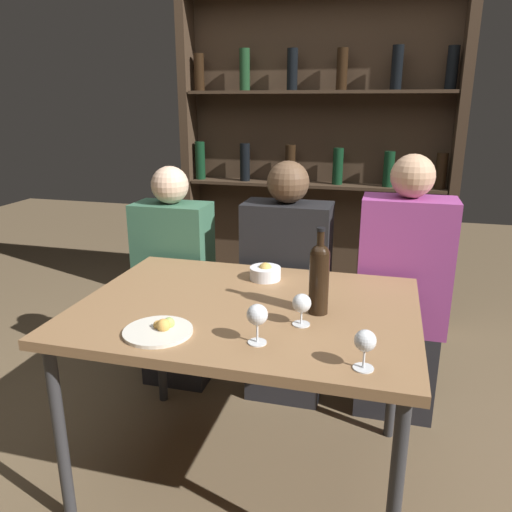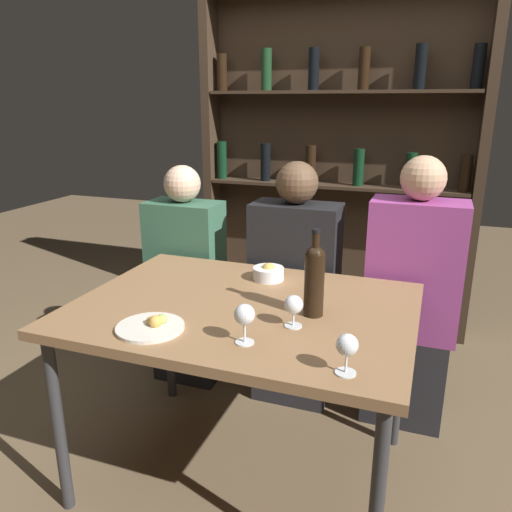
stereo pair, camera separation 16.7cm
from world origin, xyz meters
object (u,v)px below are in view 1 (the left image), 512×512
object	(u,v)px
seated_person_right	(401,299)
wine_glass_0	(257,316)
snack_bowl	(266,273)
wine_glass_2	(365,342)
wine_glass_1	(302,304)
food_plate_0	(159,330)
seated_person_center	(286,293)
seated_person_left	(175,286)
wine_bottle	(319,275)

from	to	relation	value
seated_person_right	wine_glass_0	bearing A→B (deg)	-117.26
snack_bowl	wine_glass_2	bearing A→B (deg)	-55.78
wine_glass_1	food_plate_0	bearing A→B (deg)	-157.72
wine_glass_1	wine_glass_2	world-z (taller)	wine_glass_2
wine_glass_2	seated_person_center	distance (m)	1.09
wine_glass_1	seated_person_left	distance (m)	1.11
wine_glass_2	seated_person_left	distance (m)	1.43
wine_glass_0	seated_person_left	xyz separation A→B (m)	(-0.68, 0.90, -0.29)
wine_glass_2	food_plate_0	distance (m)	0.67
wine_bottle	seated_person_center	world-z (taller)	seated_person_center
wine_glass_1	snack_bowl	world-z (taller)	wine_glass_1
wine_glass_0	seated_person_right	world-z (taller)	seated_person_right
wine_glass_1	seated_person_right	size ratio (longest dim) A/B	0.09
food_plate_0	wine_glass_0	bearing A→B (deg)	2.06
seated_person_left	seated_person_right	xyz separation A→B (m)	(1.15, 0.00, 0.04)
wine_bottle	food_plate_0	distance (m)	0.58
wine_glass_0	snack_bowl	xyz separation A→B (m)	(-0.11, 0.58, -0.06)
snack_bowl	seated_person_left	size ratio (longest dim) A/B	0.11
wine_bottle	seated_person_left	distance (m)	1.09
wine_glass_1	food_plate_0	distance (m)	0.48
seated_person_center	wine_bottle	bearing A→B (deg)	-68.75
food_plate_0	seated_person_right	xyz separation A→B (m)	(0.79, 0.91, -0.17)
snack_bowl	seated_person_center	size ratio (longest dim) A/B	0.11
wine_glass_2	seated_person_right	xyz separation A→B (m)	(0.13, 0.97, -0.24)
wine_bottle	seated_person_left	xyz separation A→B (m)	(-0.83, 0.61, -0.34)
wine_glass_0	food_plate_0	world-z (taller)	wine_glass_0
wine_glass_1	snack_bowl	size ratio (longest dim) A/B	0.85
snack_bowl	wine_bottle	bearing A→B (deg)	-48.02
wine_glass_2	snack_bowl	size ratio (longest dim) A/B	0.91
wine_glass_1	seated_person_center	xyz separation A→B (m)	(-0.20, 0.73, -0.26)
wine_glass_2	wine_glass_0	bearing A→B (deg)	167.19
food_plate_0	snack_bowl	world-z (taller)	snack_bowl
wine_glass_2	seated_person_left	size ratio (longest dim) A/B	0.10
seated_person_left	seated_person_right	bearing A→B (deg)	0.00
wine_glass_1	wine_glass_0	bearing A→B (deg)	-123.29
wine_glass_2	seated_person_right	bearing A→B (deg)	82.35
seated_person_right	seated_person_left	bearing A→B (deg)	180.00
seated_person_left	seated_person_right	world-z (taller)	seated_person_right
wine_glass_0	seated_person_right	bearing A→B (deg)	62.74
wine_glass_0	seated_person_left	size ratio (longest dim) A/B	0.11
seated_person_left	seated_person_center	world-z (taller)	seated_person_center
wine_glass_0	wine_glass_2	world-z (taller)	wine_glass_0
seated_person_right	wine_bottle	bearing A→B (deg)	-116.98
wine_bottle	wine_glass_1	size ratio (longest dim) A/B	2.82
wine_glass_1	seated_person_center	size ratio (longest dim) A/B	0.09
snack_bowl	seated_person_left	distance (m)	0.69
wine_bottle	wine_glass_0	bearing A→B (deg)	-117.87
snack_bowl	seated_person_right	world-z (taller)	seated_person_right
wine_bottle	wine_glass_2	size ratio (longest dim) A/B	2.62
wine_bottle	seated_person_right	bearing A→B (deg)	63.02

